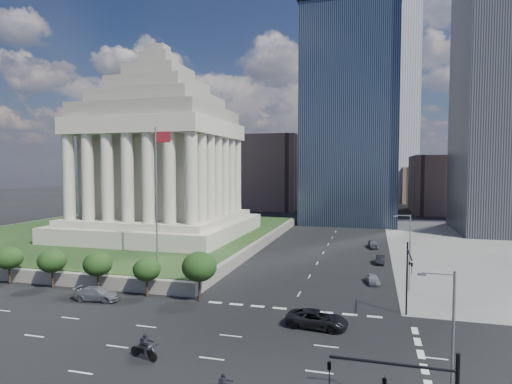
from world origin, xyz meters
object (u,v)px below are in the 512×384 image
(traffic_signal_ne, at_px, (408,271))
(parked_sedan_near, at_px, (373,279))
(suv_grey, at_px, (97,294))
(street_lamp_north, at_px, (408,248))
(pickup_truck, at_px, (317,319))
(parked_sedan_far, at_px, (373,244))
(parked_sedan_mid, at_px, (380,260))
(street_lamp_south, at_px, (450,344))
(flagpole, at_px, (157,187))
(war_memorial, at_px, (160,141))
(motorcycle_trail, at_px, (144,346))

(traffic_signal_ne, relative_size, parked_sedan_near, 1.99)
(suv_grey, bearing_deg, street_lamp_north, -74.27)
(pickup_truck, relative_size, parked_sedan_far, 1.37)
(street_lamp_north, xyz_separation_m, parked_sedan_mid, (-3.19, 15.33, -5.00))
(parked_sedan_near, bearing_deg, street_lamp_north, -38.69)
(street_lamp_south, xyz_separation_m, street_lamp_north, (0.00, 31.00, 0.00))
(traffic_signal_ne, relative_size, pickup_truck, 1.30)
(flagpole, height_order, street_lamp_south, flagpole)
(war_memorial, height_order, flagpole, war_memorial)
(parked_sedan_near, relative_size, parked_sedan_mid, 1.00)
(parked_sedan_near, relative_size, motorcycle_trail, 1.39)
(flagpole, xyz_separation_m, traffic_signal_ne, (34.33, -10.30, -7.86))
(pickup_truck, distance_m, motorcycle_trail, 17.00)
(war_memorial, xyz_separation_m, suv_grey, (11.00, -37.00, -20.60))
(street_lamp_south, xyz_separation_m, motorcycle_trail, (-22.75, 4.43, -4.59))
(war_memorial, xyz_separation_m, street_lamp_north, (47.33, -23.00, -15.74))
(war_memorial, distance_m, suv_grey, 43.75)
(pickup_truck, bearing_deg, motorcycle_trail, 135.13)
(parked_sedan_far, bearing_deg, street_lamp_north, -88.98)
(suv_grey, relative_size, parked_sedan_far, 1.22)
(flagpole, bearing_deg, pickup_truck, -29.99)
(street_lamp_north, xyz_separation_m, parked_sedan_far, (-4.33, 29.51, -4.89))
(pickup_truck, bearing_deg, street_lamp_south, -142.31)
(suv_grey, bearing_deg, flagpole, -10.51)
(pickup_truck, bearing_deg, traffic_signal_ne, -58.28)
(war_memorial, relative_size, street_lamp_south, 3.90)
(flagpole, bearing_deg, war_memorial, 116.89)
(flagpole, height_order, parked_sedan_mid, flagpole)
(parked_sedan_near, bearing_deg, pickup_truck, -115.64)
(war_memorial, bearing_deg, street_lamp_south, -48.77)
(flagpole, relative_size, pickup_truck, 3.24)
(traffic_signal_ne, bearing_deg, street_lamp_south, -87.59)
(traffic_signal_ne, height_order, parked_sedan_mid, traffic_signal_ne)
(pickup_truck, relative_size, parked_sedan_near, 1.54)
(war_memorial, height_order, traffic_signal_ne, war_memorial)
(suv_grey, distance_m, motorcycle_trail, 18.51)
(street_lamp_south, height_order, motorcycle_trail, street_lamp_south)
(suv_grey, xyz_separation_m, parked_sedan_far, (32.00, 43.51, -0.03))
(pickup_truck, bearing_deg, war_memorial, 49.56)
(flagpole, distance_m, street_lamp_south, 46.81)
(pickup_truck, height_order, parked_sedan_near, pickup_truck)
(pickup_truck, relative_size, suv_grey, 1.12)
(motorcycle_trail, bearing_deg, street_lamp_south, 2.85)
(parked_sedan_near, xyz_separation_m, parked_sedan_mid, (1.13, 12.88, -0.02))
(street_lamp_south, height_order, suv_grey, street_lamp_south)
(motorcycle_trail, bearing_deg, parked_sedan_mid, 78.84)
(war_memorial, bearing_deg, traffic_signal_ne, -36.42)
(flagpole, distance_m, parked_sedan_near, 33.42)
(street_lamp_north, height_order, parked_sedan_mid, street_lamp_north)
(war_memorial, relative_size, flagpole, 1.95)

